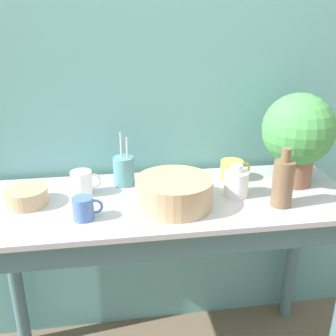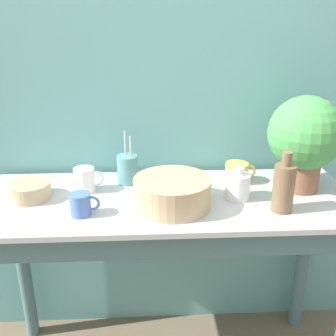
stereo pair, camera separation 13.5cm
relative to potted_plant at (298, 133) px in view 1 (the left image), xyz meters
name	(u,v)px [view 1 (the left image)]	position (x,y,z in m)	size (l,w,h in m)	color
wall_back	(156,88)	(-0.53, 0.27, 0.15)	(6.00, 0.05, 2.40)	#609E9E
counter_table	(169,241)	(-0.53, -0.08, -0.39)	(1.43, 0.54, 0.84)	slate
potted_plant	(298,133)	(0.00, 0.00, 0.00)	(0.28, 0.28, 0.37)	#8C5B42
bowl_wash_large	(174,192)	(-0.51, -0.13, -0.16)	(0.28, 0.28, 0.11)	tan
bottle_tall	(283,182)	(-0.13, -0.18, -0.12)	(0.07, 0.07, 0.22)	brown
bottle_short	(236,183)	(-0.27, -0.08, -0.16)	(0.09, 0.09, 0.12)	white
mug_blue	(84,208)	(-0.83, -0.18, -0.17)	(0.10, 0.07, 0.08)	#4C70B7
mug_yellow	(232,170)	(-0.23, 0.08, -0.17)	(0.13, 0.09, 0.08)	#E5CC4C
mug_white	(82,183)	(-0.85, 0.02, -0.17)	(0.12, 0.08, 0.10)	white
bowl_small_tan	(26,197)	(-1.05, -0.04, -0.18)	(0.16, 0.16, 0.06)	tan
utensil_cup	(124,171)	(-0.68, 0.09, -0.15)	(0.08, 0.08, 0.22)	#569399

